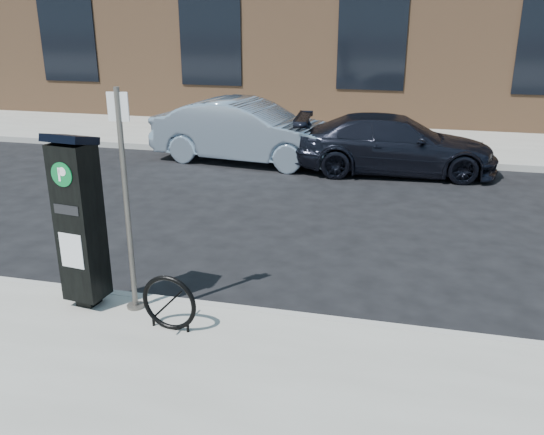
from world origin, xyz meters
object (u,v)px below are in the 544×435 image
(sign_pole, at_px, (127,205))
(car_dark, at_px, (395,144))
(bike_rack, at_px, (169,303))
(parking_kiosk, at_px, (79,220))
(car_silver, at_px, (247,131))

(sign_pole, relative_size, car_dark, 0.57)
(sign_pole, relative_size, bike_rack, 3.96)
(parking_kiosk, relative_size, car_silver, 0.46)
(sign_pole, height_order, car_dark, sign_pole)
(parking_kiosk, distance_m, car_dark, 8.25)
(sign_pole, distance_m, car_dark, 8.00)
(sign_pole, height_order, car_silver, sign_pole)
(sign_pole, xyz_separation_m, car_dark, (2.67, 7.51, -0.78))
(car_silver, bearing_deg, bike_rack, -162.69)
(bike_rack, bearing_deg, sign_pole, 154.02)
(sign_pole, relative_size, car_silver, 0.56)
(parking_kiosk, height_order, bike_rack, parking_kiosk)
(bike_rack, height_order, car_dark, car_dark)
(parking_kiosk, xyz_separation_m, car_dark, (3.25, 7.56, -0.57))
(car_dark, bearing_deg, car_silver, 82.28)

